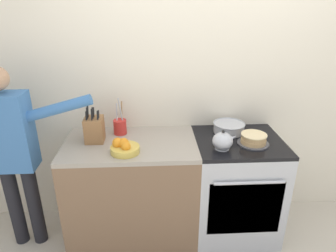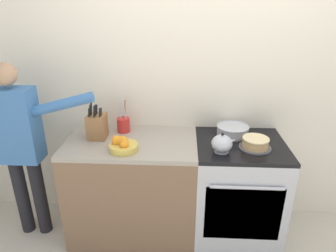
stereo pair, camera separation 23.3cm
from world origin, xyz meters
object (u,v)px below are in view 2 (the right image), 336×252
Objects in this scene: tea_kettle at (222,144)px; fruit_bowl at (123,145)px; stove_range at (236,190)px; layer_cake at (255,143)px; utensil_crock at (123,124)px; person_baker at (20,140)px; knife_block at (97,126)px; mixing_bowl at (233,130)px.

tea_kettle is 0.87× the size of fruit_bowl.
layer_cake reaches higher than stove_range.
person_baker reaches higher than utensil_crock.
knife_block reaches higher than fruit_bowl.
utensil_crock is at bearing 166.35° from layer_cake.
utensil_crock is 0.21× the size of person_baker.
person_baker is at bearing 179.59° from layer_cake.
mixing_bowl is 0.83× the size of utensil_crock.
tea_kettle reaches higher than mixing_bowl.
mixing_bowl is 1.75m from person_baker.
fruit_bowl is (-0.92, -0.16, 0.49)m from stove_range.
mixing_bowl is (-0.05, 0.16, 0.49)m from stove_range.
utensil_crock is at bearing 22.04° from person_baker.
layer_cake is at bearing -40.79° from stove_range.
layer_cake is 0.28m from mixing_bowl.
layer_cake is 1.29× the size of tea_kettle.
tea_kettle is 0.33m from mixing_bowl.
fruit_bowl is at bearing -175.09° from layer_cake.
stove_range is 3.64× the size of layer_cake.
person_baker is at bearing -172.58° from mixing_bowl.
knife_block is 0.91× the size of utensil_crock.
utensil_crock is at bearing 99.65° from fruit_bowl.
utensil_crock is (-0.93, 0.02, 0.03)m from mixing_bowl.
stove_range is at bearing -10.57° from utensil_crock.
layer_cake is 1.13× the size of fruit_bowl.
stove_range is 3.30× the size of mixing_bowl.
person_baker reaches higher than layer_cake.
person_baker reaches higher than tea_kettle.
stove_range is 1.06m from fruit_bowl.
knife_block is 0.63m from person_baker.
layer_cake is at bearing 4.91° from fruit_bowl.
person_baker reaches higher than knife_block.
knife_block is 0.19× the size of person_baker.
mixing_bowl reaches higher than stove_range.
layer_cake is 0.83× the size of knife_block.
person_baker is (-0.80, -0.25, -0.06)m from utensil_crock.
layer_cake is 1.02m from fruit_bowl.
tea_kettle reaches higher than fruit_bowl.
person_baker is at bearing -177.96° from stove_range.
layer_cake is (0.09, -0.08, 0.49)m from stove_range.
fruit_bowl is (-0.87, -0.33, -0.00)m from mixing_bowl.
knife_block is at bearing -174.17° from mixing_bowl.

